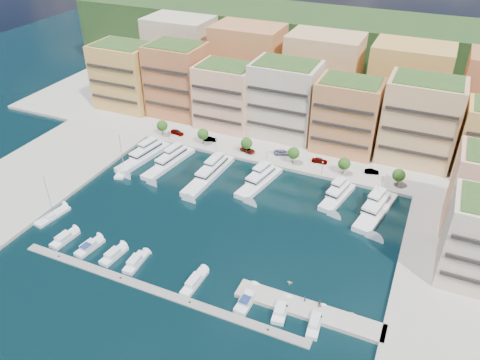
{
  "coord_description": "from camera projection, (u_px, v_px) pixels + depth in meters",
  "views": [
    {
      "loc": [
        44.33,
        -89.77,
        76.78
      ],
      "look_at": [
        -0.24,
        10.7,
        6.0
      ],
      "focal_mm": 35.0,
      "sensor_mm": 36.0,
      "label": 1
    }
  ],
  "objects": [
    {
      "name": "apartment_0",
      "position": [
        125.0,
        76.0,
        179.39
      ],
      "size": [
        22.0,
        16.5,
        24.8
      ],
      "color": "#DB9D50",
      "rests_on": "north_quay"
    },
    {
      "name": "hillside",
      "position": [
        330.0,
        82.0,
        210.22
      ],
      "size": [
        240.0,
        40.0,
        58.0
      ],
      "primitive_type": "cube",
      "color": "#273E19",
      "rests_on": "ground"
    },
    {
      "name": "north_quay",
      "position": [
        297.0,
        125.0,
        173.32
      ],
      "size": [
        220.0,
        64.0,
        2.0
      ],
      "primitive_type": "cube",
      "color": "#9E998E",
      "rests_on": "ground"
    },
    {
      "name": "yacht_5",
      "position": [
        338.0,
        195.0,
        133.09
      ],
      "size": [
        7.31,
        16.36,
        7.3
      ],
      "color": "white",
      "rests_on": "ground"
    },
    {
      "name": "lamppost_1",
      "position": [
        216.0,
        143.0,
        153.72
      ],
      "size": [
        0.3,
        0.3,
        4.2
      ],
      "color": "black",
      "rests_on": "north_quay"
    },
    {
      "name": "car_3",
      "position": [
        282.0,
        152.0,
        152.47
      ],
      "size": [
        5.97,
        4.16,
        1.6
      ],
      "primitive_type": "imported",
      "rotation": [
        0.0,
        0.0,
        1.96
      ],
      "color": "gray",
      "rests_on": "north_quay"
    },
    {
      "name": "car_1",
      "position": [
        210.0,
        139.0,
        160.42
      ],
      "size": [
        4.6,
        2.68,
        1.43
      ],
      "primitive_type": "imported",
      "rotation": [
        0.0,
        0.0,
        1.86
      ],
      "color": "gray",
      "rests_on": "north_quay"
    },
    {
      "name": "cruiser_9",
      "position": [
        315.0,
        323.0,
        95.48
      ],
      "size": [
        3.02,
        8.55,
        2.55
      ],
      "color": "white",
      "rests_on": "ground"
    },
    {
      "name": "backblock_3",
      "position": [
        407.0,
        88.0,
        161.95
      ],
      "size": [
        26.0,
        18.0,
        30.0
      ],
      "primitive_type": "cube",
      "color": "#DB9D50",
      "rests_on": "north_quay"
    },
    {
      "name": "apartment_3",
      "position": [
        284.0,
        100.0,
        158.84
      ],
      "size": [
        22.0,
        16.5,
        25.8
      ],
      "color": "beige",
      "rests_on": "north_quay"
    },
    {
      "name": "cruiser_8",
      "position": [
        281.0,
        311.0,
        98.06
      ],
      "size": [
        3.56,
        7.33,
        2.55
      ],
      "color": "white",
      "rests_on": "ground"
    },
    {
      "name": "lamppost_4",
      "position": [
        383.0,
        179.0,
        135.31
      ],
      "size": [
        0.3,
        0.3,
        4.2
      ],
      "color": "black",
      "rests_on": "north_quay"
    },
    {
      "name": "apartment_5",
      "position": [
        420.0,
        121.0,
        143.57
      ],
      "size": [
        22.0,
        16.5,
        26.8
      ],
      "color": "tan",
      "rests_on": "north_quay"
    },
    {
      "name": "south_pontoon",
      "position": [
        154.0,
        291.0,
        103.64
      ],
      "size": [
        72.0,
        2.2,
        0.35
      ],
      "primitive_type": "cube",
      "color": "gray",
      "rests_on": "ground"
    },
    {
      "name": "apartment_4",
      "position": [
        347.0,
        116.0,
        150.34
      ],
      "size": [
        20.0,
        15.5,
        23.8
      ],
      "color": "#D27D4F",
      "rests_on": "north_quay"
    },
    {
      "name": "yacht_3",
      "position": [
        260.0,
        180.0,
        139.65
      ],
      "size": [
        8.25,
        20.17,
        7.3
      ],
      "color": "white",
      "rests_on": "ground"
    },
    {
      "name": "sailboat_0",
      "position": [
        53.0,
        216.0,
        125.95
      ],
      "size": [
        4.19,
        10.41,
        13.2
      ],
      "color": "white",
      "rests_on": "ground"
    },
    {
      "name": "apartment_1",
      "position": [
        177.0,
        80.0,
        172.88
      ],
      "size": [
        20.0,
        16.5,
        26.8
      ],
      "color": "#BE773F",
      "rests_on": "north_quay"
    },
    {
      "name": "yacht_1",
      "position": [
        170.0,
        161.0,
        149.1
      ],
      "size": [
        7.28,
        22.65,
        7.3
      ],
      "color": "white",
      "rests_on": "ground"
    },
    {
      "name": "tree_3",
      "position": [
        294.0,
        153.0,
        146.13
      ],
      "size": [
        3.8,
        3.8,
        5.65
      ],
      "color": "#473323",
      "rests_on": "north_quay"
    },
    {
      "name": "person_0",
      "position": [
        305.0,
        299.0,
        99.25
      ],
      "size": [
        0.53,
        0.67,
        1.6
      ],
      "primitive_type": "imported",
      "rotation": [
        0.0,
        0.0,
        1.86
      ],
      "color": "#242749",
      "rests_on": "finger_pier"
    },
    {
      "name": "car_5",
      "position": [
        372.0,
        172.0,
        142.69
      ],
      "size": [
        4.51,
        2.41,
        1.41
      ],
      "primitive_type": "imported",
      "rotation": [
        0.0,
        0.0,
        1.8
      ],
      "color": "gray",
      "rests_on": "north_quay"
    },
    {
      "name": "west_quay",
      "position": [
        28.0,
        182.0,
        140.66
      ],
      "size": [
        34.0,
        76.0,
        2.0
      ],
      "primitive_type": "cube",
      "color": "#9E998E",
      "rests_on": "ground"
    },
    {
      "name": "lamppost_2",
      "position": [
        267.0,
        154.0,
        147.58
      ],
      "size": [
        0.3,
        0.3,
        4.2
      ],
      "color": "black",
      "rests_on": "north_quay"
    },
    {
      "name": "car_4",
      "position": [
        320.0,
        160.0,
        148.06
      ],
      "size": [
        5.09,
        2.42,
        1.68
      ],
      "primitive_type": "imported",
      "rotation": [
        0.0,
        0.0,
        1.66
      ],
      "color": "gray",
      "rests_on": "north_quay"
    },
    {
      "name": "cruiser_3",
      "position": [
        135.0,
        263.0,
        110.46
      ],
      "size": [
        3.16,
        7.71,
        2.55
      ],
      "color": "white",
      "rests_on": "ground"
    },
    {
      "name": "finger_pier",
      "position": [
        308.0,
        312.0,
        98.54
      ],
      "size": [
        32.0,
        5.0,
        2.0
      ],
      "primitive_type": "cube",
      "color": "#9E998E",
      "rests_on": "ground"
    },
    {
      "name": "car_0",
      "position": [
        177.0,
        132.0,
        164.6
      ],
      "size": [
        5.23,
        2.84,
        1.69
      ],
      "primitive_type": "imported",
      "rotation": [
        0.0,
        0.0,
        1.39
      ],
      "color": "gray",
      "rests_on": "north_quay"
    },
    {
      "name": "ground",
      "position": [
        225.0,
        219.0,
        125.67
      ],
      "size": [
        400.0,
        400.0,
        0.0
      ],
      "primitive_type": "plane",
      "color": "black",
      "rests_on": "ground"
    },
    {
      "name": "east_quay",
      "position": [
        474.0,
        313.0,
        98.39
      ],
      "size": [
        34.0,
        76.0,
        2.0
      ],
      "primitive_type": "cube",
      "color": "#9E998E",
      "rests_on": "ground"
    },
    {
      "name": "yacht_6",
      "position": [
        376.0,
        209.0,
        127.44
      ],
      "size": [
        8.89,
        21.55,
        7.3
      ],
      "color": "white",
      "rests_on": "ground"
    },
    {
      "name": "car_2",
      "position": [
        248.0,
        150.0,
        154.11
      ],
      "size": [
        5.38,
        3.24,
        1.4
      ],
      "primitive_type": "imported",
      "rotation": [
        0.0,
        0.0,
        1.38
      ],
      "color": "gray",
      "rests_on": "north_quay"
    },
    {
      "name": "person_1",
      "position": [
        319.0,
        303.0,
        98.01
      ],
      "size": [
        1.05,
        0.91,
        1.84
      ],
      "primitive_type": "imported",
      "rotation": [
        0.0,
        0.0,
        3.42
      ],
      "color": "#4A372C",
      "rests_on": "finger_pier"
    },
    {
      "name": "lamppost_0",
      "position": [
        169.0,
        133.0,
        159.85
      ],
      "size": [
        0.3,
        0.3,
        4.2
      ],
      "color": "black",
      "rests_on": "north_quay"
    },
    {
      "name": "tree_1",
      "position": [
        203.0,
        134.0,
        157.03
      ],
      "size": [
        3.8,
        3.8,
        5.65
      ],
      "color": "#473323",
      "rests_on": "north_quay"
    },
    {
      "name": "yacht_0",
      "position": [
        145.0,
        155.0,
        152.46
      ],
      "size": [
        7.74,
        22.42,
        7.3
      ],
      "color": "white",
      "rests_on": "ground"
    },
    {
      "name": "backblock_0",
      "position": [
        181.0,
        55.0,
        192.63
      ],
      "size": [
        26.0,
        18.0,
        30.0
      ],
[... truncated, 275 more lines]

